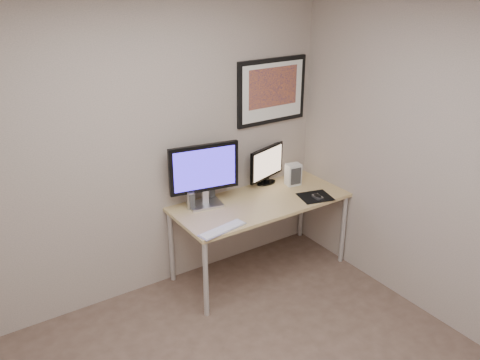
{
  "coord_description": "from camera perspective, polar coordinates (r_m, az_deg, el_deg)",
  "views": [
    {
      "loc": [
        -1.44,
        -2.0,
        2.69
      ],
      "look_at": [
        0.61,
        1.1,
        1.11
      ],
      "focal_mm": 38.0,
      "sensor_mm": 36.0,
      "label": 1
    }
  ],
  "objects": [
    {
      "name": "mouse",
      "position": [
        4.67,
        8.7,
        -1.79
      ],
      "size": [
        0.07,
        0.11,
        0.03
      ],
      "primitive_type": "ellipsoid",
      "rotation": [
        0.0,
        0.0,
        -0.15
      ],
      "color": "black",
      "rests_on": "mousepad"
    },
    {
      "name": "fan_unit",
      "position": [
        4.9,
        5.99,
        0.62
      ],
      "size": [
        0.15,
        0.12,
        0.21
      ],
      "primitive_type": "cube",
      "rotation": [
        0.0,
        0.0,
        -0.15
      ],
      "color": "silver",
      "rests_on": "desk"
    },
    {
      "name": "desk",
      "position": [
        4.61,
        2.31,
        -3.07
      ],
      "size": [
        1.6,
        0.7,
        0.73
      ],
      "color": "#A68450",
      "rests_on": "floor"
    },
    {
      "name": "framed_art",
      "position": [
        4.74,
        3.61,
        9.94
      ],
      "size": [
        0.75,
        0.04,
        0.6
      ],
      "color": "black",
      "rests_on": "room"
    },
    {
      "name": "mousepad",
      "position": [
        4.7,
        8.45,
        -1.88
      ],
      "size": [
        0.34,
        0.31,
        0.0
      ],
      "primitive_type": "cube",
      "rotation": [
        0.0,
        0.0,
        -0.25
      ],
      "color": "black",
      "rests_on": "desk"
    },
    {
      "name": "speaker_left",
      "position": [
        4.41,
        -5.54,
        -2.31
      ],
      "size": [
        0.07,
        0.07,
        0.16
      ],
      "primitive_type": "cylinder",
      "rotation": [
        0.0,
        0.0,
        -0.14
      ],
      "color": "#B9B8BE",
      "rests_on": "desk"
    },
    {
      "name": "monitor_tv",
      "position": [
        4.86,
        3.02,
        1.76
      ],
      "size": [
        0.46,
        0.17,
        0.37
      ],
      "rotation": [
        0.0,
        0.0,
        0.3
      ],
      "color": "black",
      "rests_on": "desk"
    },
    {
      "name": "monitor_large",
      "position": [
        4.37,
        -4.03,
        0.83
      ],
      "size": [
        0.62,
        0.25,
        0.57
      ],
      "rotation": [
        0.0,
        0.0,
        -0.17
      ],
      "color": "#B9B8BE",
      "rests_on": "desk"
    },
    {
      "name": "speaker_right",
      "position": [
        4.6,
        -3.32,
        -1.11
      ],
      "size": [
        0.07,
        0.07,
        0.17
      ],
      "primitive_type": "cylinder",
      "rotation": [
        0.0,
        0.0,
        -0.02
      ],
      "color": "#B9B8BE",
      "rests_on": "desk"
    },
    {
      "name": "keyboard",
      "position": [
        4.08,
        -1.96,
        -5.57
      ],
      "size": [
        0.44,
        0.18,
        0.01
      ],
      "primitive_type": "cube",
      "rotation": [
        0.0,
        0.0,
        0.16
      ],
      "color": "#BABABF",
      "rests_on": "desk"
    },
    {
      "name": "room",
      "position": [
        3.02,
        -2.86,
        2.76
      ],
      "size": [
        3.6,
        3.6,
        3.6
      ],
      "color": "white",
      "rests_on": "ground"
    }
  ]
}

